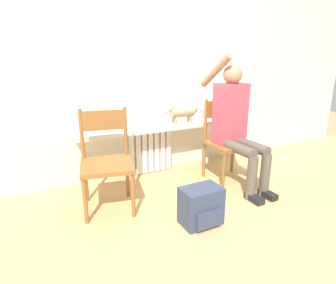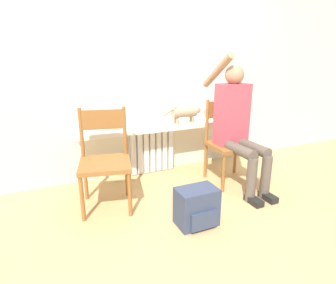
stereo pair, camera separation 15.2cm
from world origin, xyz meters
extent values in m
plane|color=tan|center=(0.00, 0.00, 0.00)|extent=(12.00, 12.00, 0.00)
cube|color=beige|center=(0.00, 1.23, 1.35)|extent=(7.00, 0.06, 2.70)
cube|color=silver|center=(0.00, 1.16, 0.28)|extent=(0.56, 0.05, 0.56)
cube|color=silver|center=(-0.24, 1.12, 0.28)|extent=(0.06, 0.03, 0.53)
cube|color=silver|center=(-0.16, 1.12, 0.28)|extent=(0.06, 0.03, 0.53)
cube|color=silver|center=(-0.08, 1.12, 0.28)|extent=(0.06, 0.03, 0.53)
cube|color=silver|center=(0.00, 1.12, 0.28)|extent=(0.06, 0.03, 0.53)
cube|color=silver|center=(0.08, 1.12, 0.28)|extent=(0.06, 0.03, 0.53)
cube|color=silver|center=(0.16, 1.12, 0.28)|extent=(0.06, 0.03, 0.53)
cube|color=silver|center=(0.24, 1.12, 0.28)|extent=(0.06, 0.03, 0.53)
cube|color=white|center=(0.00, 1.06, 0.58)|extent=(1.78, 0.28, 0.05)
cube|color=white|center=(0.00, 1.20, 1.26)|extent=(1.71, 0.01, 1.31)
cube|color=brown|center=(-0.70, 0.51, 0.43)|extent=(0.54, 0.54, 0.04)
cylinder|color=brown|center=(-0.94, 0.36, 0.21)|extent=(0.04, 0.04, 0.41)
cylinder|color=brown|center=(-0.55, 0.27, 0.21)|extent=(0.04, 0.04, 0.41)
cylinder|color=brown|center=(-0.85, 0.75, 0.21)|extent=(0.04, 0.04, 0.41)
cylinder|color=brown|center=(-0.46, 0.66, 0.21)|extent=(0.04, 0.04, 0.41)
cylinder|color=brown|center=(-0.85, 0.75, 0.69)|extent=(0.04, 0.04, 0.47)
cylinder|color=brown|center=(-0.46, 0.66, 0.69)|extent=(0.04, 0.04, 0.47)
cube|color=brown|center=(-0.65, 0.71, 0.80)|extent=(0.40, 0.11, 0.19)
cube|color=brown|center=(0.70, 0.51, 0.43)|extent=(0.49, 0.49, 0.04)
cylinder|color=brown|center=(0.48, 0.32, 0.21)|extent=(0.04, 0.04, 0.41)
cylinder|color=brown|center=(0.89, 0.29, 0.21)|extent=(0.04, 0.04, 0.41)
cylinder|color=brown|center=(0.51, 0.73, 0.21)|extent=(0.04, 0.04, 0.41)
cylinder|color=brown|center=(0.91, 0.70, 0.21)|extent=(0.04, 0.04, 0.41)
cylinder|color=brown|center=(0.51, 0.73, 0.69)|extent=(0.04, 0.04, 0.47)
cylinder|color=brown|center=(0.91, 0.70, 0.69)|extent=(0.04, 0.04, 0.47)
cube|color=brown|center=(0.71, 0.71, 0.80)|extent=(0.41, 0.05, 0.19)
cylinder|color=brown|center=(0.61, 0.29, 0.47)|extent=(0.11, 0.49, 0.11)
cylinder|color=brown|center=(0.79, 0.29, 0.47)|extent=(0.11, 0.49, 0.11)
cylinder|color=brown|center=(0.61, 0.04, 0.22)|extent=(0.10, 0.10, 0.44)
cylinder|color=brown|center=(0.79, 0.04, 0.22)|extent=(0.10, 0.10, 0.44)
cube|color=black|center=(0.61, -0.02, 0.03)|extent=(0.09, 0.20, 0.06)
cube|color=black|center=(0.79, -0.02, 0.03)|extent=(0.09, 0.20, 0.06)
cube|color=#B74251|center=(0.70, 0.53, 0.78)|extent=(0.34, 0.20, 0.65)
sphere|color=#A87A5B|center=(0.70, 0.53, 1.19)|extent=(0.20, 0.20, 0.20)
cylinder|color=#A87A5B|center=(0.58, 0.67, 1.23)|extent=(0.08, 0.50, 0.38)
cylinder|color=#B74251|center=(0.85, 0.49, 0.74)|extent=(0.08, 0.08, 0.52)
cylinder|color=#9E896B|center=(0.37, 1.00, 0.74)|extent=(0.30, 0.11, 0.11)
sphere|color=#9E896B|center=(0.54, 1.00, 0.76)|extent=(0.09, 0.09, 0.09)
cone|color=#9E896B|center=(0.54, 0.98, 0.80)|extent=(0.03, 0.03, 0.03)
cone|color=#9E896B|center=(0.54, 1.03, 0.80)|extent=(0.03, 0.03, 0.03)
cylinder|color=#9E896B|center=(0.47, 0.98, 0.65)|extent=(0.03, 0.03, 0.08)
cylinder|color=#9E896B|center=(0.47, 1.03, 0.65)|extent=(0.03, 0.03, 0.08)
cylinder|color=#9E896B|center=(0.26, 0.98, 0.65)|extent=(0.03, 0.03, 0.08)
cylinder|color=#9E896B|center=(0.26, 1.03, 0.65)|extent=(0.03, 0.03, 0.08)
cylinder|color=#9E896B|center=(0.17, 1.00, 0.77)|extent=(0.19, 0.03, 0.13)
cube|color=#333D56|center=(-0.07, -0.09, 0.16)|extent=(0.34, 0.22, 0.33)
cube|color=#333D56|center=(-0.07, -0.21, 0.10)|extent=(0.24, 0.03, 0.15)
camera|label=1|loc=(-1.29, -1.83, 1.35)|focal=30.00mm
camera|label=2|loc=(-1.16, -1.90, 1.35)|focal=30.00mm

